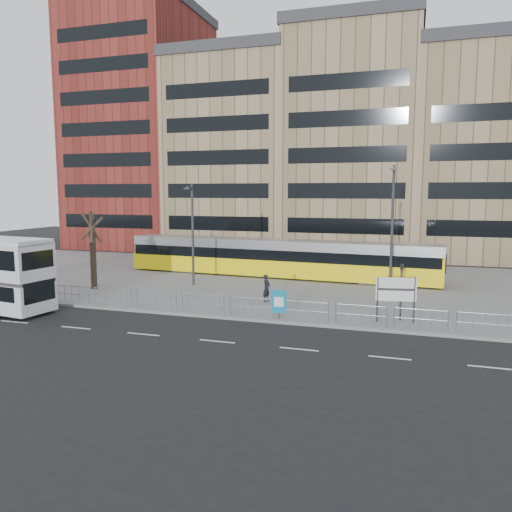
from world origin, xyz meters
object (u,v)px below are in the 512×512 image
(ad_panel, at_px, (279,302))
(traffic_light_east, at_px, (401,285))
(bare_tree, at_px, (91,209))
(pedestrian, at_px, (267,288))
(lamp_post_east, at_px, (392,226))
(traffic_light_west, at_px, (54,270))
(station_sign, at_px, (396,291))
(tram, at_px, (276,258))
(lamp_post_west, at_px, (192,230))

(ad_panel, bearing_deg, traffic_light_east, 11.49)
(ad_panel, height_order, bare_tree, bare_tree)
(ad_panel, height_order, pedestrian, pedestrian)
(lamp_post_east, bearing_deg, traffic_light_west, -158.26)
(station_sign, bearing_deg, traffic_light_west, 173.01)
(pedestrian, relative_size, traffic_light_west, 0.56)
(station_sign, relative_size, ad_panel, 1.53)
(tram, bearing_deg, pedestrian, -74.85)
(ad_panel, xyz_separation_m, traffic_light_east, (6.39, 1.69, 1.04))
(station_sign, bearing_deg, traffic_light_east, 56.71)
(ad_panel, height_order, lamp_post_west, lamp_post_west)
(traffic_light_east, height_order, lamp_post_east, lamp_post_east)
(pedestrian, height_order, lamp_post_west, lamp_post_west)
(ad_panel, height_order, traffic_light_west, traffic_light_west)
(pedestrian, xyz_separation_m, traffic_light_east, (8.25, -2.29, 1.11))
(pedestrian, distance_m, lamp_post_east, 9.41)
(tram, height_order, lamp_post_west, lamp_post_west)
(traffic_light_east, bearing_deg, station_sign, -94.01)
(station_sign, bearing_deg, lamp_post_west, 146.16)
(traffic_light_east, bearing_deg, lamp_post_east, 116.73)
(station_sign, distance_m, ad_panel, 6.30)
(traffic_light_east, bearing_deg, ad_panel, -145.62)
(ad_panel, distance_m, lamp_post_east, 10.67)
(traffic_light_east, xyz_separation_m, lamp_post_east, (-0.83, 6.59, 2.75))
(tram, height_order, bare_tree, bare_tree)
(ad_panel, bearing_deg, traffic_light_west, 176.16)
(station_sign, height_order, lamp_post_east, lamp_post_east)
(lamp_post_east, bearing_deg, traffic_light_east, -82.84)
(lamp_post_east, distance_m, bare_tree, 20.91)
(bare_tree, bearing_deg, lamp_post_west, 28.92)
(station_sign, bearing_deg, tram, 119.55)
(station_sign, xyz_separation_m, traffic_light_east, (0.24, 0.56, 0.28))
(traffic_light_west, bearing_deg, pedestrian, 0.41)
(traffic_light_east, distance_m, lamp_post_east, 7.19)
(traffic_light_east, height_order, lamp_post_west, lamp_post_west)
(pedestrian, relative_size, bare_tree, 0.23)
(tram, height_order, ad_panel, tram)
(tram, xyz_separation_m, traffic_light_east, (10.12, -11.54, 0.44))
(tram, distance_m, lamp_post_west, 7.81)
(lamp_post_east, bearing_deg, station_sign, -85.32)
(tram, xyz_separation_m, pedestrian, (1.87, -9.24, -0.67))
(tram, relative_size, traffic_light_west, 8.42)
(tram, bearing_deg, lamp_post_east, -24.28)
(tram, height_order, lamp_post_east, lamp_post_east)
(traffic_light_west, distance_m, lamp_post_east, 22.16)
(station_sign, bearing_deg, pedestrian, 150.72)
(tram, relative_size, station_sign, 10.69)
(bare_tree, bearing_deg, lamp_post_east, 10.85)
(station_sign, distance_m, pedestrian, 8.54)
(pedestrian, height_order, lamp_post_east, lamp_post_east)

